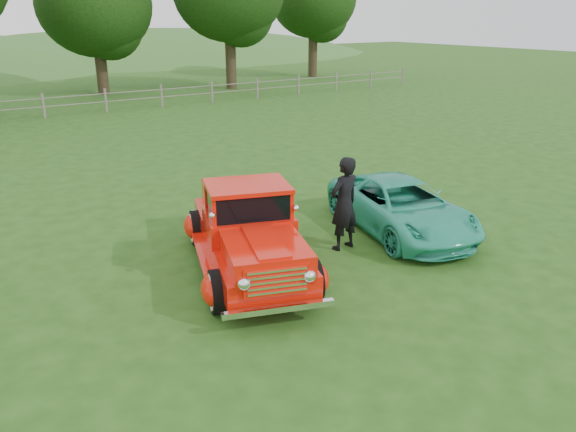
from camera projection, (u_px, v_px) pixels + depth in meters
ground at (321, 297)px, 10.01m from camera, size 140.00×140.00×0.00m
fence_line at (43, 106)px, 26.93m from camera, size 48.00×0.12×1.20m
tree_near_east at (95, 5)px, 33.43m from camera, size 6.80×6.80×8.33m
red_pickup at (248, 232)px, 10.83m from camera, size 3.35×5.28×1.78m
teal_sedan at (401, 207)px, 12.84m from camera, size 2.96×4.69×1.21m
man at (344, 204)px, 11.77m from camera, size 0.78×0.56×2.02m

